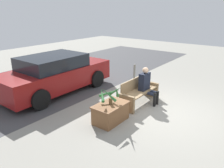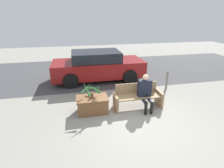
{
  "view_description": "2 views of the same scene",
  "coord_description": "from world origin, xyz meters",
  "px_view_note": "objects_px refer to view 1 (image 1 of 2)",
  "views": [
    {
      "loc": [
        -5.98,
        -2.53,
        3.15
      ],
      "look_at": [
        -0.9,
        1.34,
        0.94
      ],
      "focal_mm": 35.0,
      "sensor_mm": 36.0,
      "label": 1
    },
    {
      "loc": [
        -1.88,
        -4.36,
        3.17
      ],
      "look_at": [
        -0.68,
        1.35,
        0.84
      ],
      "focal_mm": 28.0,
      "sensor_mm": 36.0,
      "label": 2
    }
  ],
  "objects_px": {
    "parked_car": "(55,74)",
    "bollard_post": "(134,73)",
    "potted_plant": "(110,94)",
    "planter_box": "(111,112)",
    "bench": "(139,92)",
    "person_seated": "(147,84)"
  },
  "relations": [
    {
      "from": "planter_box",
      "to": "bollard_post",
      "type": "xyz_separation_m",
      "value": [
        3.5,
        1.36,
        0.14
      ]
    },
    {
      "from": "bollard_post",
      "to": "planter_box",
      "type": "bearing_deg",
      "value": -158.77
    },
    {
      "from": "bench",
      "to": "bollard_post",
      "type": "height_order",
      "value": "bench"
    },
    {
      "from": "parked_car",
      "to": "person_seated",
      "type": "bearing_deg",
      "value": -70.2
    },
    {
      "from": "bench",
      "to": "parked_car",
      "type": "bearing_deg",
      "value": 107.62
    },
    {
      "from": "person_seated",
      "to": "planter_box",
      "type": "xyz_separation_m",
      "value": [
        -1.84,
        0.14,
        -0.41
      ]
    },
    {
      "from": "person_seated",
      "to": "bollard_post",
      "type": "xyz_separation_m",
      "value": [
        1.66,
        1.51,
        -0.26
      ]
    },
    {
      "from": "planter_box",
      "to": "bollard_post",
      "type": "relative_size",
      "value": 1.26
    },
    {
      "from": "bench",
      "to": "person_seated",
      "type": "relative_size",
      "value": 1.37
    },
    {
      "from": "potted_plant",
      "to": "parked_car",
      "type": "relative_size",
      "value": 0.17
    },
    {
      "from": "person_seated",
      "to": "planter_box",
      "type": "relative_size",
      "value": 1.2
    },
    {
      "from": "bench",
      "to": "bollard_post",
      "type": "bearing_deg",
      "value": 35.39
    },
    {
      "from": "bench",
      "to": "person_seated",
      "type": "height_order",
      "value": "person_seated"
    },
    {
      "from": "planter_box",
      "to": "potted_plant",
      "type": "relative_size",
      "value": 1.41
    },
    {
      "from": "planter_box",
      "to": "parked_car",
      "type": "distance_m",
      "value": 3.31
    },
    {
      "from": "planter_box",
      "to": "parked_car",
      "type": "height_order",
      "value": "parked_car"
    },
    {
      "from": "person_seated",
      "to": "potted_plant",
      "type": "height_order",
      "value": "person_seated"
    },
    {
      "from": "parked_car",
      "to": "bollard_post",
      "type": "relative_size",
      "value": 5.35
    },
    {
      "from": "person_seated",
      "to": "bench",
      "type": "bearing_deg",
      "value": 137.46
    },
    {
      "from": "planter_box",
      "to": "bollard_post",
      "type": "bearing_deg",
      "value": 21.23
    },
    {
      "from": "bench",
      "to": "parked_car",
      "type": "distance_m",
      "value": 3.35
    },
    {
      "from": "bench",
      "to": "planter_box",
      "type": "relative_size",
      "value": 1.64
    }
  ]
}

